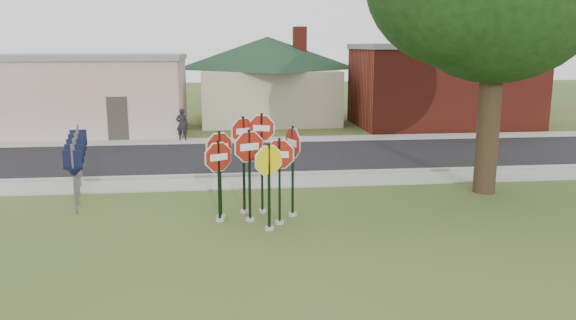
{
  "coord_description": "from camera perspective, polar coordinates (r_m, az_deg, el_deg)",
  "views": [
    {
      "loc": [
        -0.84,
        -13.25,
        4.66
      ],
      "look_at": [
        0.94,
        2.0,
        1.51
      ],
      "focal_mm": 35.0,
      "sensor_mm": 36.0,
      "label": 1
    }
  ],
  "objects": [
    {
      "name": "stop_sign_left",
      "position": [
        14.99,
        -7.06,
        -1.0
      ],
      "size": [
        0.98,
        0.56,
        2.32
      ],
      "color": "#A19E96",
      "rests_on": "ground"
    },
    {
      "name": "building_brick",
      "position": [
        34.32,
        15.46,
        7.39
      ],
      "size": [
        10.2,
        6.2,
        4.75
      ],
      "color": "maroon",
      "rests_on": "ground"
    },
    {
      "name": "stop_sign_far_left",
      "position": [
        15.26,
        -6.95,
        -0.19
      ],
      "size": [
        0.98,
        0.55,
        2.53
      ],
      "color": "#A19E96",
      "rests_on": "ground"
    },
    {
      "name": "pedestrian",
      "position": [
        28.17,
        -10.71,
        3.59
      ],
      "size": [
        0.58,
        0.39,
        1.58
      ],
      "primitive_type": "imported",
      "rotation": [
        0.0,
        0.0,
        3.12
      ],
      "color": "black",
      "rests_on": "sidewalk_far"
    },
    {
      "name": "ground",
      "position": [
        14.07,
        -2.87,
        -7.78
      ],
      "size": [
        120.0,
        120.0,
        0.0
      ],
      "primitive_type": "plane",
      "color": "#304B1C",
      "rests_on": "ground"
    },
    {
      "name": "curb",
      "position": [
        20.29,
        -4.11,
        -1.53
      ],
      "size": [
        60.0,
        0.2,
        0.14
      ],
      "primitive_type": "cube",
      "color": "gray",
      "rests_on": "ground"
    },
    {
      "name": "stop_sign_back_right",
      "position": [
        15.61,
        -2.67,
        1.15
      ],
      "size": [
        0.98,
        0.31,
        2.93
      ],
      "color": "#A19E96",
      "rests_on": "ground"
    },
    {
      "name": "sidewalk_near",
      "position": [
        19.33,
        -3.97,
        -2.31
      ],
      "size": [
        60.0,
        1.6,
        0.06
      ],
      "primitive_type": "cube",
      "color": "gray",
      "rests_on": "ground"
    },
    {
      "name": "stop_sign_center",
      "position": [
        14.88,
        -3.96,
        -0.14
      ],
      "size": [
        1.08,
        0.46,
        2.62
      ],
      "color": "#A19E96",
      "rests_on": "ground"
    },
    {
      "name": "stop_sign_right",
      "position": [
        14.65,
        -0.87,
        -0.93
      ],
      "size": [
        1.05,
        0.27,
        2.42
      ],
      "color": "#A19E96",
      "rests_on": "ground"
    },
    {
      "name": "route_sign_row",
      "position": [
        18.64,
        -20.68,
        0.2
      ],
      "size": [
        1.43,
        4.63,
        2.0
      ],
      "color": "#59595E",
      "rests_on": "ground"
    },
    {
      "name": "building_stucco",
      "position": [
        32.39,
        -21.35,
        6.34
      ],
      "size": [
        12.2,
        6.2,
        4.2
      ],
      "color": "beige",
      "rests_on": "ground"
    },
    {
      "name": "bg_tree_right",
      "position": [
        45.42,
        24.07,
        11.75
      ],
      "size": [
        5.6,
        5.6,
        8.4
      ],
      "color": "black",
      "rests_on": "ground"
    },
    {
      "name": "building_house",
      "position": [
        35.38,
        -2.07,
        9.92
      ],
      "size": [
        11.6,
        11.6,
        6.2
      ],
      "color": "#BBB295",
      "rests_on": "ground"
    },
    {
      "name": "stop_sign_back_left",
      "position": [
        15.62,
        -4.54,
        0.91
      ],
      "size": [
        0.91,
        0.48,
        2.85
      ],
      "color": "#A19E96",
      "rests_on": "ground"
    },
    {
      "name": "road",
      "position": [
        23.72,
        -4.49,
        0.26
      ],
      "size": [
        60.0,
        7.0,
        0.04
      ],
      "primitive_type": "cube",
      "color": "black",
      "rests_on": "ground"
    },
    {
      "name": "stop_sign_yellow",
      "position": [
        14.17,
        -1.95,
        -1.56
      ],
      "size": [
        1.0,
        0.45,
        2.37
      ],
      "color": "#A19E96",
      "rests_on": "ground"
    },
    {
      "name": "sidewalk_far",
      "position": [
        27.95,
        -4.84,
        1.99
      ],
      "size": [
        60.0,
        1.6,
        0.06
      ],
      "primitive_type": "cube",
      "color": "gray",
      "rests_on": "ground"
    },
    {
      "name": "stop_sign_far_right",
      "position": [
        15.3,
        0.48,
        0.29
      ],
      "size": [
        0.41,
        1.09,
        2.65
      ],
      "color": "#A19E96",
      "rests_on": "ground"
    }
  ]
}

